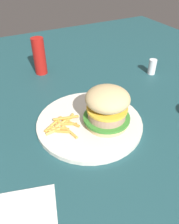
{
  "coord_description": "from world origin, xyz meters",
  "views": [
    {
      "loc": [
        -0.42,
        0.22,
        0.39
      ],
      "look_at": [
        -0.02,
        0.01,
        0.04
      ],
      "focal_mm": 35.54,
      "sensor_mm": 36.0,
      "label": 1
    }
  ],
  "objects_px": {
    "fries_pile": "(63,125)",
    "fork": "(26,215)",
    "plate": "(90,123)",
    "sandwich": "(107,107)",
    "napkin": "(26,216)",
    "ketchup_bottle": "(39,56)",
    "salt_shaker": "(152,67)"
  },
  "relations": [
    {
      "from": "fries_pile",
      "to": "fork",
      "type": "distance_m",
      "value": 0.24
    },
    {
      "from": "plate",
      "to": "sandwich",
      "type": "relative_size",
      "value": 2.32
    },
    {
      "from": "plate",
      "to": "napkin",
      "type": "bearing_deg",
      "value": 128.34
    },
    {
      "from": "sandwich",
      "to": "ketchup_bottle",
      "type": "height_order",
      "value": "ketchup_bottle"
    },
    {
      "from": "fork",
      "to": "ketchup_bottle",
      "type": "xyz_separation_m",
      "value": [
        0.52,
        -0.19,
        0.06
      ]
    },
    {
      "from": "plate",
      "to": "ketchup_bottle",
      "type": "xyz_separation_m",
      "value": [
        0.34,
        0.02,
        0.06
      ]
    },
    {
      "from": "plate",
      "to": "fries_pile",
      "type": "height_order",
      "value": "fries_pile"
    },
    {
      "from": "fork",
      "to": "ketchup_bottle",
      "type": "relative_size",
      "value": 1.15
    },
    {
      "from": "fries_pile",
      "to": "salt_shaker",
      "type": "height_order",
      "value": "salt_shaker"
    },
    {
      "from": "sandwich",
      "to": "salt_shaker",
      "type": "relative_size",
      "value": 2.2
    },
    {
      "from": "fries_pile",
      "to": "fork",
      "type": "relative_size",
      "value": 0.67
    },
    {
      "from": "sandwich",
      "to": "ketchup_bottle",
      "type": "relative_size",
      "value": 0.92
    },
    {
      "from": "plate",
      "to": "napkin",
      "type": "distance_m",
      "value": 0.28
    },
    {
      "from": "napkin",
      "to": "sandwich",
      "type": "bearing_deg",
      "value": -60.36
    },
    {
      "from": "sandwich",
      "to": "fries_pile",
      "type": "height_order",
      "value": "sandwich"
    },
    {
      "from": "fork",
      "to": "plate",
      "type": "bearing_deg",
      "value": -51.33
    },
    {
      "from": "sandwich",
      "to": "napkin",
      "type": "xyz_separation_m",
      "value": [
        -0.14,
        0.25,
        -0.06
      ]
    },
    {
      "from": "fries_pile",
      "to": "ketchup_bottle",
      "type": "xyz_separation_m",
      "value": [
        0.33,
        -0.05,
        0.05
      ]
    },
    {
      "from": "sandwich",
      "to": "ketchup_bottle",
      "type": "bearing_deg",
      "value": 9.07
    },
    {
      "from": "sandwich",
      "to": "fork",
      "type": "relative_size",
      "value": 0.8
    },
    {
      "from": "plate",
      "to": "sandwich",
      "type": "distance_m",
      "value": 0.07
    },
    {
      "from": "fries_pile",
      "to": "ketchup_bottle",
      "type": "bearing_deg",
      "value": -7.99
    },
    {
      "from": "fries_pile",
      "to": "fork",
      "type": "height_order",
      "value": "fries_pile"
    },
    {
      "from": "sandwich",
      "to": "fork",
      "type": "height_order",
      "value": "sandwich"
    },
    {
      "from": "fries_pile",
      "to": "salt_shaker",
      "type": "relative_size",
      "value": 1.83
    },
    {
      "from": "ketchup_bottle",
      "to": "salt_shaker",
      "type": "distance_m",
      "value": 0.41
    },
    {
      "from": "napkin",
      "to": "salt_shaker",
      "type": "distance_m",
      "value": 0.64
    },
    {
      "from": "fork",
      "to": "napkin",
      "type": "bearing_deg",
      "value": 34.77
    },
    {
      "from": "fries_pile",
      "to": "salt_shaker",
      "type": "bearing_deg",
      "value": -71.03
    },
    {
      "from": "sandwich",
      "to": "plate",
      "type": "bearing_deg",
      "value": 50.94
    },
    {
      "from": "ketchup_bottle",
      "to": "fries_pile",
      "type": "bearing_deg",
      "value": 172.01
    },
    {
      "from": "fries_pile",
      "to": "ketchup_bottle",
      "type": "height_order",
      "value": "ketchup_bottle"
    }
  ]
}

